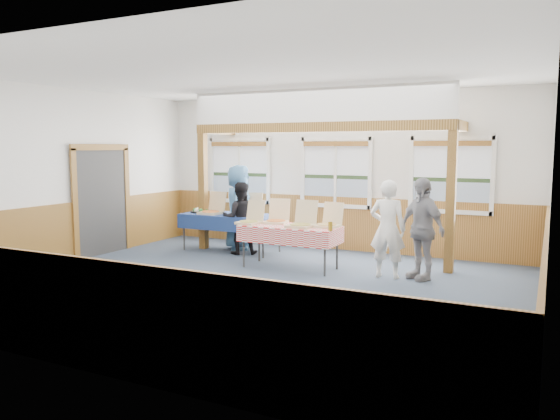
% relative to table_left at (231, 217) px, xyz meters
% --- Properties ---
extents(floor, '(8.00, 8.00, 0.00)m').
position_rel_table_left_xyz_m(floor, '(1.82, -2.31, -0.71)').
color(floor, '#27313F').
rests_on(floor, ground).
extents(ceiling, '(8.00, 8.00, 0.00)m').
position_rel_table_left_xyz_m(ceiling, '(1.82, -2.31, 2.49)').
color(ceiling, white).
rests_on(ceiling, wall_back).
extents(wall_back, '(8.00, 0.00, 8.00)m').
position_rel_table_left_xyz_m(wall_back, '(1.82, 1.19, 0.89)').
color(wall_back, silver).
rests_on(wall_back, floor).
extents(wall_front, '(8.00, 0.00, 8.00)m').
position_rel_table_left_xyz_m(wall_front, '(1.82, -5.81, 0.89)').
color(wall_front, silver).
rests_on(wall_front, floor).
extents(wall_left, '(0.00, 8.00, 8.00)m').
position_rel_table_left_xyz_m(wall_left, '(-2.18, -2.31, 0.89)').
color(wall_left, silver).
rests_on(wall_left, floor).
extents(wall_right, '(0.00, 8.00, 8.00)m').
position_rel_table_left_xyz_m(wall_right, '(5.82, -2.31, 0.89)').
color(wall_right, silver).
rests_on(wall_right, floor).
extents(wainscot_back, '(7.98, 0.05, 1.10)m').
position_rel_table_left_xyz_m(wainscot_back, '(1.82, 1.17, -0.16)').
color(wainscot_back, brown).
rests_on(wainscot_back, floor).
extents(wainscot_front, '(7.98, 0.05, 1.10)m').
position_rel_table_left_xyz_m(wainscot_front, '(1.82, -5.78, -0.16)').
color(wainscot_front, brown).
rests_on(wainscot_front, floor).
extents(wainscot_left, '(0.05, 6.98, 1.10)m').
position_rel_table_left_xyz_m(wainscot_left, '(-2.15, -2.31, -0.16)').
color(wainscot_left, brown).
rests_on(wainscot_left, floor).
extents(wainscot_right, '(0.05, 6.98, 1.10)m').
position_rel_table_left_xyz_m(wainscot_right, '(5.80, -2.31, -0.16)').
color(wainscot_right, brown).
rests_on(wainscot_right, floor).
extents(cased_opening, '(0.06, 1.30, 2.10)m').
position_rel_table_left_xyz_m(cased_opening, '(-2.14, -1.41, 0.34)').
color(cased_opening, '#303030').
rests_on(cased_opening, wall_left).
extents(window_left, '(1.56, 0.10, 1.46)m').
position_rel_table_left_xyz_m(window_left, '(-0.48, 1.15, 0.97)').
color(window_left, white).
rests_on(window_left, wall_back).
extents(window_mid, '(1.56, 0.10, 1.46)m').
position_rel_table_left_xyz_m(window_mid, '(1.82, 1.15, 0.97)').
color(window_mid, white).
rests_on(window_mid, wall_back).
extents(window_right, '(1.56, 0.10, 1.46)m').
position_rel_table_left_xyz_m(window_right, '(4.12, 1.15, 0.97)').
color(window_right, white).
rests_on(window_right, wall_back).
extents(post_left, '(0.15, 0.15, 2.40)m').
position_rel_table_left_xyz_m(post_left, '(-0.68, -0.01, 0.49)').
color(post_left, '#523612').
rests_on(post_left, floor).
extents(post_right, '(0.15, 0.15, 2.40)m').
position_rel_table_left_xyz_m(post_right, '(4.32, -0.01, 0.49)').
color(post_right, '#523612').
rests_on(post_right, floor).
extents(cross_beam, '(5.15, 0.18, 0.18)m').
position_rel_table_left_xyz_m(cross_beam, '(1.82, -0.01, 1.78)').
color(cross_beam, '#523612').
rests_on(cross_beam, post_left).
extents(table_left, '(2.21, 1.52, 0.76)m').
position_rel_table_left_xyz_m(table_left, '(0.00, 0.00, 0.00)').
color(table_left, '#303030').
rests_on(table_left, floor).
extents(table_right, '(1.79, 0.93, 0.76)m').
position_rel_table_left_xyz_m(table_right, '(1.77, -0.93, -0.01)').
color(table_right, '#303030').
rests_on(table_right, floor).
extents(pizza_box_a, '(0.43, 0.52, 0.44)m').
position_rel_table_left_xyz_m(pizza_box_a, '(-0.40, -0.11, 0.12)').
color(pizza_box_a, '#D2B78C').
rests_on(pizza_box_a, table_left).
extents(pizza_box_b, '(0.44, 0.52, 0.43)m').
position_rel_table_left_xyz_m(pizza_box_b, '(0.35, 0.16, 0.12)').
color(pizza_box_b, '#D2B78C').
rests_on(pizza_box_b, table_left).
extents(pizza_box_c, '(0.41, 0.49, 0.40)m').
position_rel_table_left_xyz_m(pizza_box_c, '(1.03, -1.02, 0.12)').
color(pizza_box_c, '#D2B78C').
rests_on(pizza_box_c, table_right).
extents(pizza_box_d, '(0.47, 0.54, 0.43)m').
position_rel_table_left_xyz_m(pizza_box_d, '(1.41, -0.73, 0.12)').
color(pizza_box_d, '#D2B78C').
rests_on(pizza_box_d, table_right).
extents(pizza_box_e, '(0.42, 0.51, 0.45)m').
position_rel_table_left_xyz_m(pizza_box_e, '(2.02, -1.00, 0.12)').
color(pizza_box_e, '#D2B78C').
rests_on(pizza_box_e, table_right).
extents(pizza_box_f, '(0.43, 0.50, 0.41)m').
position_rel_table_left_xyz_m(pizza_box_f, '(2.43, -0.78, 0.12)').
color(pizza_box_f, '#D2B78C').
rests_on(pizza_box_f, table_right).
extents(veggie_tray, '(0.42, 0.42, 0.10)m').
position_rel_table_left_xyz_m(veggie_tray, '(-0.75, 0.00, 0.08)').
color(veggie_tray, black).
rests_on(veggie_tray, table_left).
extents(drink_glass, '(0.07, 0.07, 0.15)m').
position_rel_table_left_xyz_m(drink_glass, '(2.62, -1.18, 0.13)').
color(drink_glass, olive).
rests_on(drink_glass, table_right).
extents(woman_white, '(0.60, 0.41, 1.60)m').
position_rel_table_left_xyz_m(woman_white, '(3.48, -0.84, 0.10)').
color(woman_white, white).
rests_on(woman_white, floor).
extents(woman_black, '(0.88, 0.82, 1.44)m').
position_rel_table_left_xyz_m(woman_black, '(0.32, -0.19, 0.01)').
color(woman_black, black).
rests_on(woman_black, floor).
extents(man_blue, '(0.80, 0.99, 1.76)m').
position_rel_table_left_xyz_m(man_blue, '(0.03, 0.25, 0.17)').
color(man_blue, '#3A6792').
rests_on(man_blue, floor).
extents(person_grey, '(1.01, 0.90, 1.65)m').
position_rel_table_left_xyz_m(person_grey, '(3.99, -0.70, 0.12)').
color(person_grey, gray).
rests_on(person_grey, floor).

